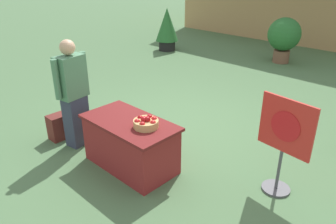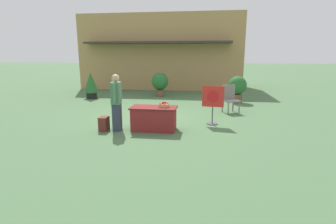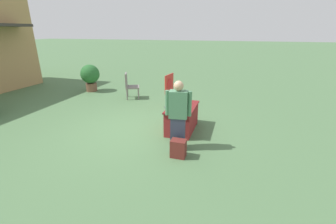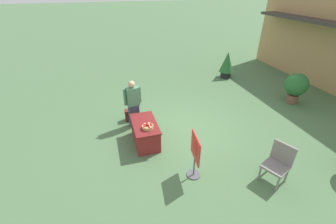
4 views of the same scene
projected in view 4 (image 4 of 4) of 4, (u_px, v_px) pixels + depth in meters
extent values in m
plane|color=#4C7047|center=(180.00, 129.00, 7.82)|extent=(120.00, 120.00, 0.00)
cube|color=maroon|center=(145.00, 133.00, 7.02)|extent=(1.29, 0.69, 0.67)
cube|color=maroon|center=(145.00, 124.00, 6.84)|extent=(1.37, 0.73, 0.04)
cylinder|color=tan|center=(148.00, 127.00, 6.57)|extent=(0.33, 0.33, 0.10)
sphere|color=red|center=(149.00, 128.00, 6.46)|extent=(0.08, 0.08, 0.08)
sphere|color=red|center=(152.00, 126.00, 6.54)|extent=(0.08, 0.08, 0.08)
sphere|color=#A30F14|center=(151.00, 124.00, 6.62)|extent=(0.08, 0.08, 0.08)
sphere|color=#A30F14|center=(147.00, 124.00, 6.65)|extent=(0.08, 0.08, 0.08)
sphere|color=red|center=(144.00, 125.00, 6.58)|extent=(0.08, 0.08, 0.08)
sphere|color=red|center=(144.00, 127.00, 6.49)|extent=(0.08, 0.08, 0.08)
sphere|color=#A30F14|center=(148.00, 125.00, 6.51)|extent=(0.08, 0.08, 0.08)
sphere|color=red|center=(146.00, 125.00, 6.53)|extent=(0.08, 0.08, 0.08)
sphere|color=red|center=(147.00, 125.00, 6.54)|extent=(0.08, 0.08, 0.08)
cube|color=#33384C|center=(134.00, 115.00, 7.85)|extent=(0.29, 0.37, 0.81)
cube|color=#4C7F5B|center=(133.00, 96.00, 7.49)|extent=(0.32, 0.45, 0.64)
sphere|color=tan|center=(131.00, 84.00, 7.27)|extent=(0.22, 0.22, 0.22)
cylinder|color=#4C7F5B|center=(140.00, 94.00, 7.57)|extent=(0.09, 0.09, 0.59)
cylinder|color=#4C7F5B|center=(125.00, 97.00, 7.38)|extent=(0.09, 0.09, 0.59)
cube|color=maroon|center=(130.00, 115.00, 8.24)|extent=(0.24, 0.34, 0.42)
cylinder|color=#4C4C51|center=(193.00, 175.00, 5.95)|extent=(0.36, 0.36, 0.03)
cylinder|color=#4C4C51|center=(194.00, 166.00, 5.80)|extent=(0.04, 0.04, 0.55)
cube|color=red|center=(196.00, 148.00, 5.49)|extent=(0.70, 0.11, 0.68)
cylinder|color=red|center=(195.00, 148.00, 5.49)|extent=(0.38, 0.05, 0.38)
cylinder|color=gray|center=(277.00, 185.00, 5.38)|extent=(0.05, 0.05, 0.46)
cylinder|color=gray|center=(259.00, 174.00, 5.69)|extent=(0.05, 0.05, 0.46)
cylinder|color=gray|center=(286.00, 175.00, 5.65)|extent=(0.05, 0.05, 0.46)
cylinder|color=gray|center=(269.00, 165.00, 5.95)|extent=(0.05, 0.05, 0.46)
cube|color=gray|center=(275.00, 167.00, 5.54)|extent=(0.73, 0.73, 0.06)
cube|color=gray|center=(283.00, 153.00, 5.52)|extent=(0.53, 0.28, 0.56)
cylinder|color=black|center=(226.00, 74.00, 11.99)|extent=(0.53, 0.53, 0.32)
cone|color=#28662D|center=(227.00, 62.00, 11.65)|extent=(0.73, 0.73, 1.03)
cylinder|color=brown|center=(292.00, 98.00, 9.47)|extent=(0.46, 0.46, 0.35)
sphere|color=#28662D|center=(296.00, 84.00, 9.15)|extent=(0.92, 0.92, 0.92)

